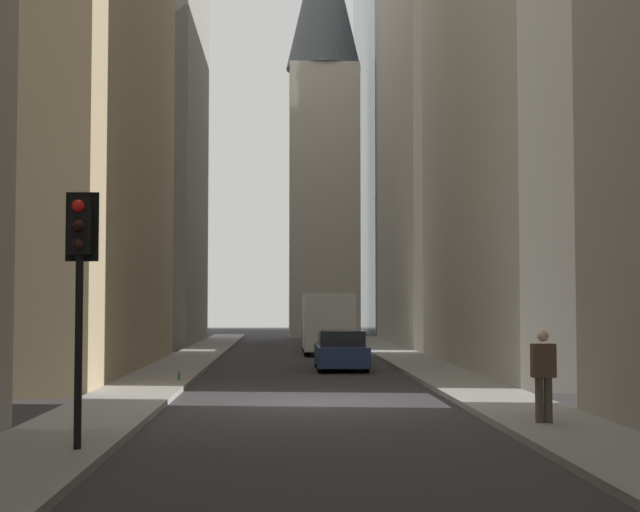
{
  "coord_description": "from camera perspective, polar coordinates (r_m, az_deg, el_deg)",
  "views": [
    {
      "loc": [
        -22.18,
        0.71,
        2.41
      ],
      "look_at": [
        13.37,
        -0.74,
        4.22
      ],
      "focal_mm": 51.68,
      "sensor_mm": 36.0,
      "label": 1
    }
  ],
  "objects": [
    {
      "name": "sidewalk_right",
      "position": [
        22.63,
        -12.12,
        -8.78
      ],
      "size": [
        90.0,
        2.2,
        0.14
      ],
      "primitive_type": "cube",
      "color": "gray",
      "rests_on": "ground_plane"
    },
    {
      "name": "delivery_truck",
      "position": [
        43.71,
        0.43,
        -4.16
      ],
      "size": [
        6.46,
        2.25,
        2.84
      ],
      "color": "silver",
      "rests_on": "ground_plane"
    },
    {
      "name": "building_right_far",
      "position": [
        56.38,
        -12.62,
        11.37
      ],
      "size": [
        13.54,
        10.5,
        32.48
      ],
      "color": "gray",
      "rests_on": "ground_plane"
    },
    {
      "name": "church_spire",
      "position": [
        66.77,
        0.22,
        8.92
      ],
      "size": [
        5.38,
        5.38,
        30.81
      ],
      "color": "beige",
      "rests_on": "ground_plane"
    },
    {
      "name": "traffic_light_foreground",
      "position": [
        14.9,
        -14.66,
        -0.17
      ],
      "size": [
        0.43,
        0.52,
        4.03
      ],
      "color": "black",
      "rests_on": "sidewalk_right"
    },
    {
      "name": "sedan_navy",
      "position": [
        33.33,
        1.3,
        -5.92
      ],
      "size": [
        4.3,
        1.78,
        1.42
      ],
      "color": "navy",
      "rests_on": "ground_plane"
    },
    {
      "name": "pedestrian",
      "position": [
        18.09,
        13.67,
        -6.99
      ],
      "size": [
        0.26,
        0.44,
        1.75
      ],
      "color": "#473D33",
      "rests_on": "sidewalk_left"
    },
    {
      "name": "discarded_bottle",
      "position": [
        27.44,
        -8.73,
        -7.4
      ],
      "size": [
        0.07,
        0.07,
        0.27
      ],
      "color": "#236033",
      "rests_on": "sidewalk_right"
    },
    {
      "name": "building_left_far",
      "position": [
        54.66,
        9.73,
        7.82
      ],
      "size": [
        17.18,
        10.0,
        25.11
      ],
      "color": "#A8A091",
      "rests_on": "ground_plane"
    },
    {
      "name": "sidewalk_left",
      "position": [
        22.91,
        10.95,
        -8.72
      ],
      "size": [
        90.0,
        2.2,
        0.14
      ],
      "primitive_type": "cube",
      "color": "gray",
      "rests_on": "ground_plane"
    },
    {
      "name": "ground_plane",
      "position": [
        22.32,
        -0.51,
        -9.11
      ],
      "size": [
        135.0,
        135.0,
        0.0
      ],
      "primitive_type": "plane",
      "color": "#302D30"
    }
  ]
}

